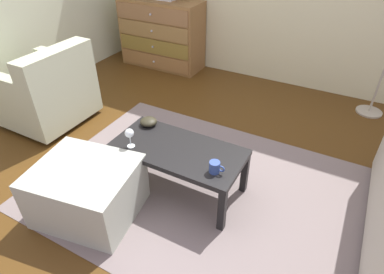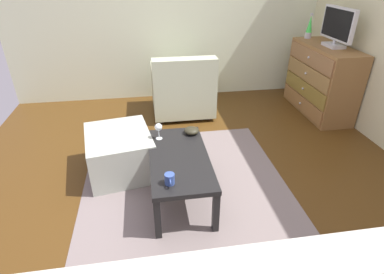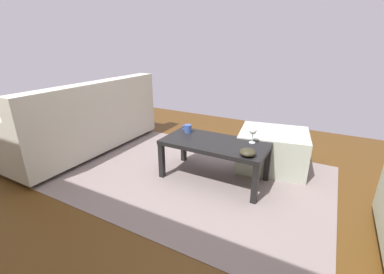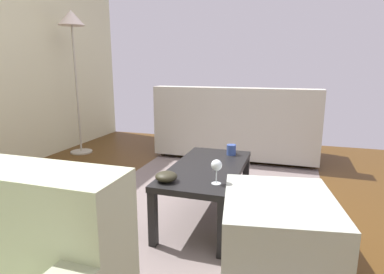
{
  "view_description": "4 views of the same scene",
  "coord_description": "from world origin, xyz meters",
  "px_view_note": "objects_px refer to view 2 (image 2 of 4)",
  "views": [
    {
      "loc": [
        1.05,
        -1.93,
        1.9
      ],
      "look_at": [
        0.15,
        -0.25,
        0.54
      ],
      "focal_mm": 30.2,
      "sensor_mm": 36.0,
      "label": 1
    },
    {
      "loc": [
        2.22,
        -0.5,
        1.84
      ],
      "look_at": [
        -0.16,
        -0.13,
        0.48
      ],
      "focal_mm": 28.78,
      "sensor_mm": 36.0,
      "label": 2
    },
    {
      "loc": [
        -0.89,
        1.89,
        1.33
      ],
      "look_at": [
        0.21,
        -0.15,
        0.46
      ],
      "focal_mm": 24.15,
      "sensor_mm": 36.0,
      "label": 3
    },
    {
      "loc": [
        -2.14,
        -0.84,
        1.13
      ],
      "look_at": [
        -0.05,
        -0.18,
        0.64
      ],
      "focal_mm": 29.95,
      "sensor_mm": 36.0,
      "label": 4
    }
  ],
  "objects_px": {
    "armchair": "(183,90)",
    "ottoman": "(120,153)",
    "mug": "(170,179)",
    "bowl_decorative": "(191,131)",
    "wine_glass": "(159,128)",
    "dresser": "(321,80)",
    "tv": "(337,27)",
    "lava_lamp": "(309,27)",
    "coffee_table": "(179,161)"
  },
  "relations": [
    {
      "from": "wine_glass",
      "to": "coffee_table",
      "type": "bearing_deg",
      "value": 24.14
    },
    {
      "from": "mug",
      "to": "armchair",
      "type": "relative_size",
      "value": 0.14
    },
    {
      "from": "wine_glass",
      "to": "ottoman",
      "type": "bearing_deg",
      "value": -108.41
    },
    {
      "from": "coffee_table",
      "to": "bowl_decorative",
      "type": "height_order",
      "value": "bowl_decorative"
    },
    {
      "from": "dresser",
      "to": "coffee_table",
      "type": "relative_size",
      "value": 1.13
    },
    {
      "from": "mug",
      "to": "lava_lamp",
      "type": "bearing_deg",
      "value": 136.92
    },
    {
      "from": "coffee_table",
      "to": "lava_lamp",
      "type": "bearing_deg",
      "value": 133.58
    },
    {
      "from": "mug",
      "to": "bowl_decorative",
      "type": "relative_size",
      "value": 0.81
    },
    {
      "from": "lava_lamp",
      "to": "wine_glass",
      "type": "distance_m",
      "value": 2.82
    },
    {
      "from": "bowl_decorative",
      "to": "armchair",
      "type": "relative_size",
      "value": 0.17
    },
    {
      "from": "dresser",
      "to": "coffee_table",
      "type": "bearing_deg",
      "value": -54.72
    },
    {
      "from": "dresser",
      "to": "tv",
      "type": "bearing_deg",
      "value": 20.22
    },
    {
      "from": "mug",
      "to": "bowl_decorative",
      "type": "xyz_separation_m",
      "value": [
        -0.74,
        0.28,
        -0.01
      ]
    },
    {
      "from": "wine_glass",
      "to": "tv",
      "type": "bearing_deg",
      "value": 115.76
    },
    {
      "from": "armchair",
      "to": "ottoman",
      "type": "height_order",
      "value": "armchair"
    },
    {
      "from": "lava_lamp",
      "to": "ottoman",
      "type": "height_order",
      "value": "lava_lamp"
    },
    {
      "from": "bowl_decorative",
      "to": "armchair",
      "type": "distance_m",
      "value": 1.35
    },
    {
      "from": "armchair",
      "to": "mug",
      "type": "bearing_deg",
      "value": -9.89
    },
    {
      "from": "dresser",
      "to": "ottoman",
      "type": "height_order",
      "value": "dresser"
    },
    {
      "from": "mug",
      "to": "bowl_decorative",
      "type": "distance_m",
      "value": 0.79
    },
    {
      "from": "tv",
      "to": "coffee_table",
      "type": "height_order",
      "value": "tv"
    },
    {
      "from": "lava_lamp",
      "to": "armchair",
      "type": "bearing_deg",
      "value": -82.05
    },
    {
      "from": "tv",
      "to": "armchair",
      "type": "xyz_separation_m",
      "value": [
        -0.29,
        -1.89,
        -0.82
      ]
    },
    {
      "from": "wine_glass",
      "to": "bowl_decorative",
      "type": "xyz_separation_m",
      "value": [
        -0.05,
        0.31,
        -0.08
      ]
    },
    {
      "from": "armchair",
      "to": "ottoman",
      "type": "xyz_separation_m",
      "value": [
        1.26,
        -0.79,
        -0.14
      ]
    },
    {
      "from": "tv",
      "to": "mug",
      "type": "bearing_deg",
      "value": -51.44
    },
    {
      "from": "tv",
      "to": "ottoman",
      "type": "relative_size",
      "value": 0.89
    },
    {
      "from": "dresser",
      "to": "wine_glass",
      "type": "bearing_deg",
      "value": -62.69
    },
    {
      "from": "dresser",
      "to": "ottoman",
      "type": "relative_size",
      "value": 1.65
    },
    {
      "from": "armchair",
      "to": "bowl_decorative",
      "type": "bearing_deg",
      "value": -3.65
    },
    {
      "from": "dresser",
      "to": "wine_glass",
      "type": "distance_m",
      "value": 2.55
    },
    {
      "from": "dresser",
      "to": "wine_glass",
      "type": "relative_size",
      "value": 7.34
    },
    {
      "from": "mug",
      "to": "ottoman",
      "type": "xyz_separation_m",
      "value": [
        -0.82,
        -0.43,
        -0.24
      ]
    },
    {
      "from": "wine_glass",
      "to": "armchair",
      "type": "bearing_deg",
      "value": 163.97
    },
    {
      "from": "mug",
      "to": "coffee_table",
      "type": "bearing_deg",
      "value": 163.03
    },
    {
      "from": "armchair",
      "to": "wine_glass",
      "type": "bearing_deg",
      "value": -16.03
    },
    {
      "from": "lava_lamp",
      "to": "mug",
      "type": "xyz_separation_m",
      "value": [
        2.34,
        -2.19,
        -0.61
      ]
    },
    {
      "from": "lava_lamp",
      "to": "armchair",
      "type": "relative_size",
      "value": 0.39
    },
    {
      "from": "wine_glass",
      "to": "armchair",
      "type": "height_order",
      "value": "armchair"
    },
    {
      "from": "tv",
      "to": "mug",
      "type": "height_order",
      "value": "tv"
    },
    {
      "from": "bowl_decorative",
      "to": "tv",
      "type": "bearing_deg",
      "value": 118.07
    },
    {
      "from": "dresser",
      "to": "lava_lamp",
      "type": "height_order",
      "value": "lava_lamp"
    },
    {
      "from": "tv",
      "to": "ottoman",
      "type": "height_order",
      "value": "tv"
    },
    {
      "from": "armchair",
      "to": "dresser",
      "type": "bearing_deg",
      "value": 83.23
    },
    {
      "from": "tv",
      "to": "lava_lamp",
      "type": "distance_m",
      "value": 0.55
    },
    {
      "from": "wine_glass",
      "to": "mug",
      "type": "bearing_deg",
      "value": 3.03
    },
    {
      "from": "wine_glass",
      "to": "bowl_decorative",
      "type": "height_order",
      "value": "wine_glass"
    },
    {
      "from": "lava_lamp",
      "to": "ottoman",
      "type": "distance_m",
      "value": 3.14
    },
    {
      "from": "lava_lamp",
      "to": "ottoman",
      "type": "relative_size",
      "value": 0.47
    },
    {
      "from": "coffee_table",
      "to": "bowl_decorative",
      "type": "bearing_deg",
      "value": 156.25
    }
  ]
}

